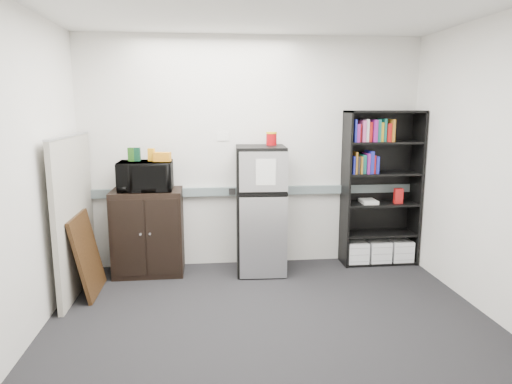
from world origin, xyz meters
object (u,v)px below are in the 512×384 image
bookshelf (381,190)px  microwave (146,176)px  refrigerator (261,210)px  cabinet (148,232)px  cubicle_partition (74,214)px

bookshelf → microwave: bearing=-178.3°
bookshelf → refrigerator: (-1.47, -0.14, -0.18)m
bookshelf → refrigerator: 1.49m
cabinet → microwave: size_ratio=1.66×
bookshelf → refrigerator: bearing=-174.4°
microwave → cabinet: bearing=89.7°
bookshelf → microwave: size_ratio=3.16×
cabinet → refrigerator: bearing=-3.6°
cubicle_partition → cabinet: size_ratio=1.66×
cubicle_partition → microwave: size_ratio=2.77×
microwave → cubicle_partition: bearing=-149.4°
cubicle_partition → microwave: 0.85m
cabinet → microwave: microwave is taller
refrigerator → cubicle_partition: bearing=-167.2°
cabinet → microwave: (0.00, -0.02, 0.65)m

